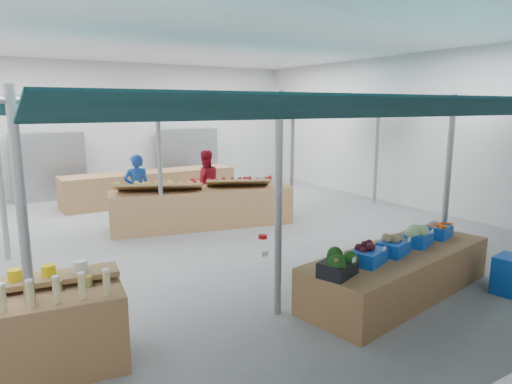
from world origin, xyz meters
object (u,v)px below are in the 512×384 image
at_px(crate_stack, 508,274).
at_px(vendor_right, 205,183).
at_px(fruit_counter, 203,208).
at_px(bottle_shelf, 27,332).
at_px(veg_counter, 399,273).
at_px(vendor_left, 137,189).

bearing_deg(crate_stack, vendor_right, 103.44).
relative_size(fruit_counter, vendor_right, 2.50).
bearing_deg(bottle_shelf, vendor_right, 57.07).
bearing_deg(vendor_right, crate_stack, 115.81).
bearing_deg(fruit_counter, bottle_shelf, -120.00).
relative_size(veg_counter, vendor_left, 2.05).
xyz_separation_m(veg_counter, vendor_right, (-0.23, 6.24, 0.51)).
bearing_deg(bottle_shelf, fruit_counter, 54.75).
xyz_separation_m(fruit_counter, vendor_left, (-1.20, 1.10, 0.39)).
bearing_deg(vendor_left, veg_counter, 120.40).
distance_m(bottle_shelf, crate_stack, 6.58).
bearing_deg(fruit_counter, vendor_right, 73.76).
bearing_deg(crate_stack, fruit_counter, 110.99).
height_order(fruit_counter, crate_stack, fruit_counter).
relative_size(bottle_shelf, fruit_counter, 0.49).
height_order(bottle_shelf, vendor_right, vendor_right).
xyz_separation_m(bottle_shelf, fruit_counter, (4.13, 4.53, -0.02)).
height_order(fruit_counter, vendor_left, vendor_left).
height_order(veg_counter, vendor_right, vendor_right).
xyz_separation_m(crate_stack, vendor_left, (-3.49, 7.07, 0.55)).
relative_size(veg_counter, crate_stack, 6.01).
height_order(fruit_counter, vendor_right, vendor_right).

